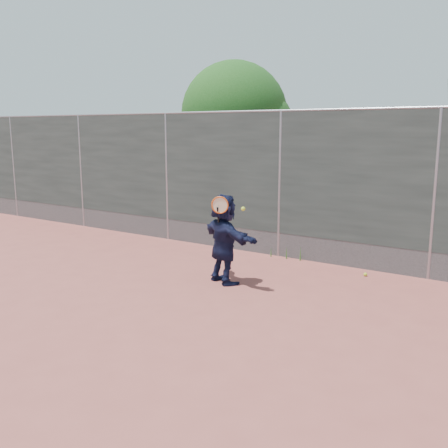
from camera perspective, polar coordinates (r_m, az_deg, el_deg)
The scene contains 7 objects.
ground at distance 7.81m, azimuth -5.74°, elevation -9.02°, with size 80.00×80.00×0.00m, color #9E4C42.
player at distance 8.59m, azimuth 0.00°, elevation -1.70°, with size 1.45×0.46×1.56m, color black.
ball_ground at distance 9.49m, azimuth 15.86°, elevation -5.56°, with size 0.07×0.07×0.07m, color #BBD02E.
fence at distance 10.35m, azimuth 6.40°, elevation 4.88°, with size 20.00×0.06×3.03m.
swing_action at distance 8.26m, azimuth -0.22°, elevation 2.02°, with size 0.68×0.21×0.51m.
tree_left at distance 14.35m, azimuth 1.81°, elevation 12.01°, with size 3.15×3.00×4.53m.
weed_clump at distance 10.37m, azimuth 7.39°, elevation -3.27°, with size 0.68×0.07×0.30m.
Camera 1 is at (4.65, -5.68, 2.65)m, focal length 40.00 mm.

